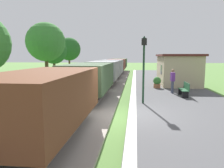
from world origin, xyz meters
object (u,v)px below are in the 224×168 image
station_hut (177,69)px  bench_near_hut (184,89)px  bench_down_platform (163,75)px  person_waiting (173,80)px  freight_train (109,69)px  tree_field_distant (69,49)px  lamp_post_near (144,57)px  tree_trackside_far (46,42)px  potted_planter (157,82)px  tree_field_left (54,51)px

station_hut → bench_near_hut: size_ratio=3.87×
bench_down_platform → person_waiting: (-0.58, -9.47, 0.46)m
freight_train → station_hut: bearing=-23.2°
person_waiting → tree_field_distant: bearing=-58.4°
freight_train → lamp_post_near: size_ratio=10.59×
bench_near_hut → bench_down_platform: bearing=90.0°
person_waiting → tree_trackside_far: tree_trackside_far is taller
freight_train → potted_planter: (4.71, -5.46, -0.67)m
bench_near_hut → lamp_post_near: lamp_post_near is taller
freight_train → tree_field_distant: (-7.17, 8.43, 2.50)m
tree_field_left → freight_train: bearing=-0.4°
potted_planter → tree_field_distant: (-11.88, 13.89, 3.17)m
bench_down_platform → potted_planter: bearing=-101.2°
bench_down_platform → person_waiting: person_waiting is taller
bench_near_hut → bench_down_platform: (0.00, 10.64, 0.00)m
bench_down_platform → tree_field_left: (-12.37, -1.64, 2.70)m
freight_train → lamp_post_near: bearing=-73.4°
bench_near_hut → tree_field_left: bearing=144.0°
bench_near_hut → person_waiting: (-0.58, 1.17, 0.46)m
bench_near_hut → tree_field_left: 15.53m
freight_train → tree_field_left: tree_field_left is taller
bench_near_hut → tree_field_distant: 22.11m
bench_down_platform → potted_planter: size_ratio=1.64×
potted_planter → lamp_post_near: size_ratio=0.25×
potted_planter → lamp_post_near: bearing=-103.1°
bench_down_platform → lamp_post_near: lamp_post_near is taller
bench_down_platform → tree_field_left: bearing=-172.4°
freight_train → lamp_post_near: 11.84m
bench_down_platform → tree_field_distant: size_ratio=0.27×
bench_near_hut → tree_field_left: size_ratio=0.31×
freight_train → bench_down_platform: 6.38m
station_hut → bench_down_platform: size_ratio=3.87×
tree_field_left → potted_planter: bearing=-26.7°
bench_down_platform → tree_field_left: size_ratio=0.31×
person_waiting → tree_field_left: 14.33m
freight_train → tree_field_left: size_ratio=8.00×
potted_planter → tree_field_left: (-10.96, 5.50, 2.70)m
bench_near_hut → lamp_post_near: bearing=-139.9°
bench_down_platform → person_waiting: size_ratio=0.88×
person_waiting → tree_trackside_far: (-9.82, 1.31, 2.78)m
freight_train → person_waiting: 9.56m
freight_train → tree_trackside_far: tree_trackside_far is taller
tree_trackside_far → tree_field_distant: (-2.90, 14.91, -0.07)m
bench_near_hut → person_waiting: bearing=116.3°
freight_train → potted_planter: size_ratio=42.79×
tree_field_left → lamp_post_near: bearing=-49.7°
lamp_post_near → tree_field_distant: tree_field_distant is taller
freight_train → tree_field_distant: 11.35m
station_hut → tree_field_distant: (-13.97, 11.35, 2.24)m
bench_near_hut → lamp_post_near: size_ratio=0.41×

